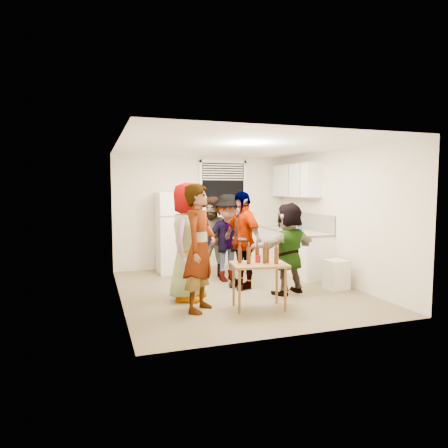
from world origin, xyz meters
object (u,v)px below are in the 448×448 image
object	(u,v)px
trash_bin	(336,275)
serving_table	(259,308)
kettle	(287,229)
guest_orange	(288,293)
beer_bottle_counter	(299,232)
blue_cup	(300,234)
wine_bottle	(279,226)
guest_stripe	(200,310)
guest_black	(242,288)
red_cup	(258,262)
guest_back_right	(228,281)
beer_bottle_table	(276,264)
guest_grey	(188,299)
guest_back_left	(215,278)
refrigerator	(174,232)

from	to	relation	value
trash_bin	serving_table	distance (m)	1.89
kettle	guest_orange	size ratio (longest dim) A/B	0.16
beer_bottle_counter	blue_cup	world-z (taller)	beer_bottle_counter
wine_bottle	guest_stripe	bearing A→B (deg)	-133.09
serving_table	guest_black	size ratio (longest dim) A/B	0.47
trash_bin	guest_black	world-z (taller)	trash_bin
red_cup	guest_back_right	world-z (taller)	red_cup
beer_bottle_counter	guest_stripe	distance (m)	3.18
beer_bottle_table	guest_grey	world-z (taller)	beer_bottle_table
guest_back_left	guest_back_right	bearing A→B (deg)	-28.07
wine_bottle	guest_stripe	world-z (taller)	wine_bottle
trash_bin	red_cup	xyz separation A→B (m)	(-1.74, -0.55, 0.43)
wine_bottle	beer_bottle_table	bearing A→B (deg)	-116.95
wine_bottle	guest_back_right	xyz separation A→B (m)	(-1.68, -1.22, -0.90)
wine_bottle	guest_back_right	distance (m)	2.26
guest_stripe	blue_cup	bearing A→B (deg)	-22.89
guest_stripe	guest_back_left	world-z (taller)	guest_back_left
guest_black	guest_orange	size ratio (longest dim) A/B	1.12
red_cup	guest_back_left	size ratio (longest dim) A/B	0.07
guest_orange	serving_table	bearing A→B (deg)	18.41
guest_grey	guest_orange	distance (m)	1.70
guest_grey	guest_back_left	bearing A→B (deg)	1.00
wine_bottle	blue_cup	size ratio (longest dim) A/B	2.56
trash_bin	beer_bottle_table	bearing A→B (deg)	-154.16
wine_bottle	serving_table	xyz separation A→B (m)	(-1.83, -3.06, -0.90)
serving_table	beer_bottle_table	world-z (taller)	beer_bottle_table
red_cup	trash_bin	bearing A→B (deg)	17.50
beer_bottle_counter	serving_table	xyz separation A→B (m)	(-1.68, -1.87, -0.90)
guest_grey	serving_table	bearing A→B (deg)	-99.56
serving_table	refrigerator	bearing A→B (deg)	102.60
serving_table	guest_black	bearing A→B (deg)	80.40
guest_black	guest_back_right	bearing A→B (deg)	171.41
blue_cup	guest_black	bearing A→B (deg)	-167.52
refrigerator	red_cup	xyz separation A→B (m)	(0.68, -2.90, -0.17)
refrigerator	trash_bin	xyz separation A→B (m)	(2.43, -2.35, -0.60)
beer_bottle_counter	guest_orange	bearing A→B (deg)	-125.16
trash_bin	red_cup	distance (m)	1.88
guest_stripe	guest_back_right	distance (m)	1.94
kettle	red_cup	distance (m)	2.96
serving_table	guest_back_left	world-z (taller)	serving_table
kettle	guest_grey	world-z (taller)	kettle
kettle	guest_black	size ratio (longest dim) A/B	0.14
guest_back_right	beer_bottle_counter	bearing A→B (deg)	-5.47
beer_bottle_table	guest_back_left	xyz separation A→B (m)	(-0.26, 2.24, -0.68)
blue_cup	guest_back_right	xyz separation A→B (m)	(-1.37, 0.31, -0.90)
guest_back_right	guest_stripe	bearing A→B (deg)	-127.81
kettle	serving_table	xyz separation A→B (m)	(-1.73, -2.49, -0.90)
beer_bottle_counter	guest_back_right	world-z (taller)	beer_bottle_counter
kettle	serving_table	distance (m)	3.16
refrigerator	beer_bottle_counter	world-z (taller)	refrigerator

